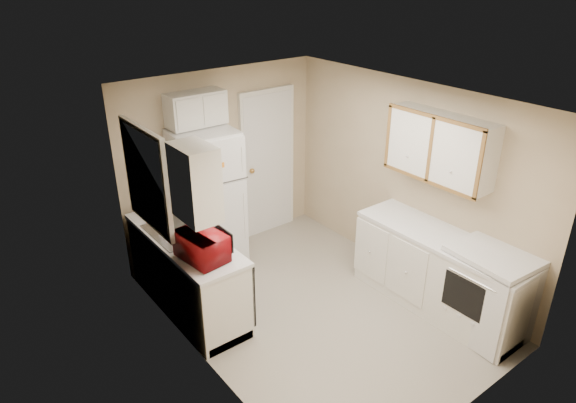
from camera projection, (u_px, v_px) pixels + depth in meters
floor at (315, 308)px, 5.83m from camera, size 3.80×3.80×0.00m
ceiling at (321, 99)px, 4.80m from camera, size 3.80×3.80×0.00m
wall_left at (197, 257)px, 4.54m from camera, size 3.80×3.80×0.00m
wall_right at (407, 181)px, 6.09m from camera, size 3.80×3.80×0.00m
wall_back at (222, 162)px, 6.67m from camera, size 2.80×2.80×0.00m
wall_front at (478, 301)px, 3.95m from camera, size 2.80×2.80×0.00m
left_counter at (187, 272)px, 5.67m from camera, size 0.60×1.80×0.90m
dishwasher at (239, 285)px, 5.38m from camera, size 0.03×0.58×0.72m
sink at (178, 235)px, 5.60m from camera, size 0.54×0.74×0.16m
microwave at (202, 245)px, 5.02m from camera, size 0.55×0.35×0.34m
soap_bottle at (158, 213)px, 5.77m from camera, size 0.12×0.12×0.19m
window_blinds at (147, 178)px, 5.14m from camera, size 0.10×0.98×1.08m
upper_cabinet_left at (195, 183)px, 4.52m from camera, size 0.30×0.45×0.70m
refrigerator at (206, 200)px, 6.34m from camera, size 0.80×0.78×1.79m
cabinet_over_fridge at (196, 109)px, 6.00m from camera, size 0.70×0.30×0.40m
interior_door at (268, 164)px, 7.11m from camera, size 0.86×0.06×2.08m
right_counter at (438, 272)px, 5.67m from camera, size 0.60×2.00×0.90m
stove at (488, 293)px, 5.26m from camera, size 0.71×0.85×0.97m
upper_cabinet_right at (440, 147)px, 5.39m from camera, size 0.30×1.20×0.70m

